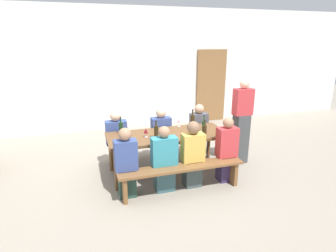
# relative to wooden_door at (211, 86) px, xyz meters

# --- Properties ---
(ground_plane) EXTENTS (24.00, 24.00, 0.00)m
(ground_plane) POSITION_rel_wooden_door_xyz_m (-2.27, -2.97, -1.05)
(ground_plane) COLOR gray
(back_wall) EXTENTS (14.00, 0.20, 3.20)m
(back_wall) POSITION_rel_wooden_door_xyz_m (-2.27, 0.14, 0.55)
(back_wall) COLOR white
(back_wall) RESTS_ON ground
(wooden_door) EXTENTS (0.90, 0.06, 2.10)m
(wooden_door) POSITION_rel_wooden_door_xyz_m (0.00, 0.00, 0.00)
(wooden_door) COLOR olive
(wooden_door) RESTS_ON ground
(tasting_table) EXTENTS (2.15, 0.87, 0.75)m
(tasting_table) POSITION_rel_wooden_door_xyz_m (-2.27, -2.97, -0.37)
(tasting_table) COLOR brown
(tasting_table) RESTS_ON ground
(bench_near) EXTENTS (2.05, 0.30, 0.45)m
(bench_near) POSITION_rel_wooden_door_xyz_m (-2.27, -3.70, -0.69)
(bench_near) COLOR brown
(bench_near) RESTS_ON ground
(bench_far) EXTENTS (2.05, 0.30, 0.45)m
(bench_far) POSITION_rel_wooden_door_xyz_m (-2.27, -2.24, -0.69)
(bench_far) COLOR brown
(bench_far) RESTS_ON ground
(wine_bottle_0) EXTENTS (0.07, 0.07, 0.31)m
(wine_bottle_0) POSITION_rel_wooden_door_xyz_m (-3.06, -2.70, -0.19)
(wine_bottle_0) COLOR #143319
(wine_bottle_0) RESTS_ON tasting_table
(wine_bottle_1) EXTENTS (0.08, 0.08, 0.34)m
(wine_bottle_1) POSITION_rel_wooden_door_xyz_m (-1.68, -2.67, -0.17)
(wine_bottle_1) COLOR #332814
(wine_bottle_1) RESTS_ON tasting_table
(wine_bottle_2) EXTENTS (0.08, 0.08, 0.31)m
(wine_bottle_2) POSITION_rel_wooden_door_xyz_m (-1.72, -3.32, -0.18)
(wine_bottle_2) COLOR #332814
(wine_bottle_2) RESTS_ON tasting_table
(wine_bottle_3) EXTENTS (0.07, 0.07, 0.32)m
(wine_bottle_3) POSITION_rel_wooden_door_xyz_m (-2.53, -3.13, -0.18)
(wine_bottle_3) COLOR #332814
(wine_bottle_3) RESTS_ON tasting_table
(wine_bottle_4) EXTENTS (0.07, 0.07, 0.35)m
(wine_bottle_4) POSITION_rel_wooden_door_xyz_m (-1.67, -3.18, -0.17)
(wine_bottle_4) COLOR #234C2D
(wine_bottle_4) RESTS_ON tasting_table
(wine_glass_0) EXTENTS (0.06, 0.06, 0.16)m
(wine_glass_0) POSITION_rel_wooden_door_xyz_m (-1.61, -3.00, -0.18)
(wine_glass_0) COLOR silver
(wine_glass_0) RESTS_ON tasting_table
(wine_glass_1) EXTENTS (0.07, 0.07, 0.16)m
(wine_glass_1) POSITION_rel_wooden_door_xyz_m (-1.93, -2.60, -0.19)
(wine_glass_1) COLOR silver
(wine_glass_1) RESTS_ON tasting_table
(wine_glass_2) EXTENTS (0.07, 0.07, 0.16)m
(wine_glass_2) POSITION_rel_wooden_door_xyz_m (-2.68, -3.01, -0.19)
(wine_glass_2) COLOR silver
(wine_glass_2) RESTS_ON tasting_table
(seated_guest_near_0) EXTENTS (0.35, 0.24, 1.12)m
(seated_guest_near_0) POSITION_rel_wooden_door_xyz_m (-3.12, -3.55, -0.52)
(seated_guest_near_0) COLOR #27443B
(seated_guest_near_0) RESTS_ON ground
(seated_guest_near_1) EXTENTS (0.41, 0.24, 1.09)m
(seated_guest_near_1) POSITION_rel_wooden_door_xyz_m (-2.51, -3.55, -0.54)
(seated_guest_near_1) COLOR #355860
(seated_guest_near_1) RESTS_ON ground
(seated_guest_near_2) EXTENTS (0.37, 0.24, 1.13)m
(seated_guest_near_2) POSITION_rel_wooden_door_xyz_m (-2.02, -3.55, -0.51)
(seated_guest_near_2) COLOR #3D4B4D
(seated_guest_near_2) RESTS_ON ground
(seated_guest_near_3) EXTENTS (0.34, 0.24, 1.14)m
(seated_guest_near_3) POSITION_rel_wooden_door_xyz_m (-1.40, -3.55, -0.51)
(seated_guest_near_3) COLOR #392B54
(seated_guest_near_3) RESTS_ON ground
(seated_guest_far_0) EXTENTS (0.40, 0.24, 1.11)m
(seated_guest_far_0) POSITION_rel_wooden_door_xyz_m (-3.11, -2.39, -0.53)
(seated_guest_far_0) COLOR #28263A
(seated_guest_far_0) RESTS_ON ground
(seated_guest_far_1) EXTENTS (0.39, 0.24, 1.10)m
(seated_guest_far_1) POSITION_rel_wooden_door_xyz_m (-2.23, -2.39, -0.53)
(seated_guest_far_1) COLOR #374C6D
(seated_guest_far_1) RESTS_ON ground
(seated_guest_far_2) EXTENTS (0.35, 0.24, 1.11)m
(seated_guest_far_2) POSITION_rel_wooden_door_xyz_m (-1.41, -2.39, -0.52)
(seated_guest_far_2) COLOR navy
(seated_guest_far_2) RESTS_ON ground
(standing_host) EXTENTS (0.36, 0.24, 1.67)m
(standing_host) POSITION_rel_wooden_door_xyz_m (-0.76, -2.94, -0.24)
(standing_host) COLOR #434748
(standing_host) RESTS_ON ground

